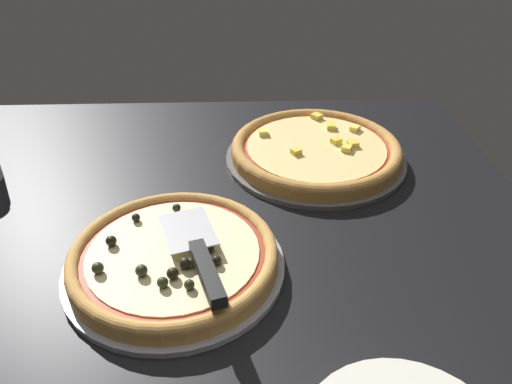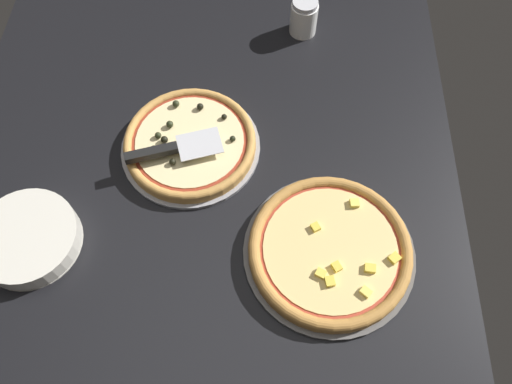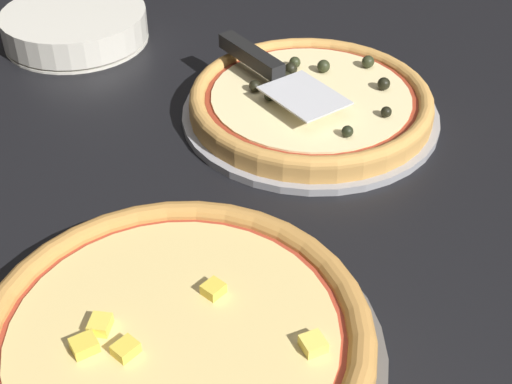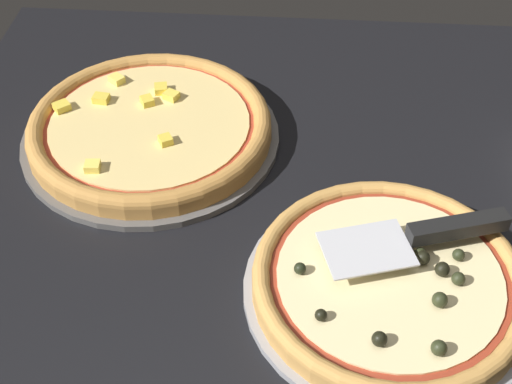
# 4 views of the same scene
# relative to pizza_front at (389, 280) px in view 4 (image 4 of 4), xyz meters

# --- Properties ---
(ground_plane) EXTENTS (1.23, 1.22, 0.04)m
(ground_plane) POSITION_rel_pizza_front_xyz_m (0.02, 0.04, -0.04)
(ground_plane) COLOR black
(pizza_pan_front) EXTENTS (0.34, 0.34, 0.01)m
(pizza_pan_front) POSITION_rel_pizza_front_xyz_m (0.00, 0.00, -0.02)
(pizza_pan_front) COLOR #939399
(pizza_pan_front) RESTS_ON ground_plane
(pizza_front) EXTENTS (0.32, 0.32, 0.04)m
(pizza_front) POSITION_rel_pizza_front_xyz_m (0.00, 0.00, 0.00)
(pizza_front) COLOR #C68E47
(pizza_front) RESTS_ON pizza_pan_front
(pizza_pan_back) EXTENTS (0.38, 0.38, 0.01)m
(pizza_pan_back) POSITION_rel_pizza_front_xyz_m (0.26, 0.33, -0.02)
(pizza_pan_back) COLOR #565451
(pizza_pan_back) RESTS_ON ground_plane
(pizza_back) EXTENTS (0.35, 0.35, 0.03)m
(pizza_back) POSITION_rel_pizza_front_xyz_m (0.26, 0.33, -0.00)
(pizza_back) COLOR #B77F3D
(pizza_back) RESTS_ON pizza_pan_back
(serving_spatula) EXTENTS (0.11, 0.23, 0.02)m
(serving_spatula) POSITION_rel_pizza_front_xyz_m (0.05, -0.05, 0.03)
(serving_spatula) COLOR silver
(serving_spatula) RESTS_ON pizza_front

